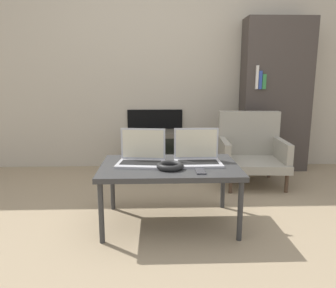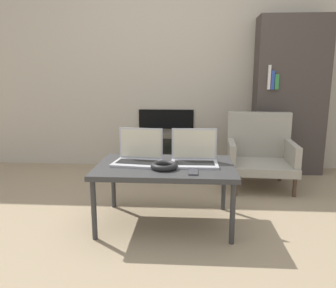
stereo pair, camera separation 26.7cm
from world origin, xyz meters
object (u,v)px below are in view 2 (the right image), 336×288
object	(u,v)px
armchair	(259,150)
laptop_left	(138,155)
laptop_right	(194,156)
tv	(165,151)
phone	(193,172)
headphones	(164,166)

from	to	relation	value
armchair	laptop_left	bearing A→B (deg)	-136.39
armchair	laptop_right	bearing A→B (deg)	-122.75
laptop_left	tv	world-z (taller)	laptop_left
laptop_left	phone	distance (m)	0.47
tv	armchair	size ratio (longest dim) A/B	0.80
laptop_right	phone	world-z (taller)	laptop_right
headphones	phone	xyz separation A→B (m)	(0.20, -0.08, -0.02)
headphones	laptop_left	bearing A→B (deg)	142.62
headphones	phone	size ratio (longest dim) A/B	1.31
laptop_left	laptop_right	bearing A→B (deg)	7.52
laptop_left	laptop_right	distance (m)	0.42
phone	laptop_left	bearing A→B (deg)	149.91
phone	tv	world-z (taller)	tv
laptop_left	armchair	xyz separation A→B (m)	(1.09, 0.92, -0.15)
laptop_right	phone	distance (m)	0.24
laptop_right	headphones	distance (m)	0.27
laptop_right	tv	xyz separation A→B (m)	(-0.32, 1.38, -0.28)
laptop_right	armchair	xyz separation A→B (m)	(0.67, 0.92, -0.15)
headphones	armchair	distance (m)	1.40
laptop_left	phone	world-z (taller)	laptop_left
tv	laptop_right	bearing A→B (deg)	-76.93
laptop_right	armchair	distance (m)	1.15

